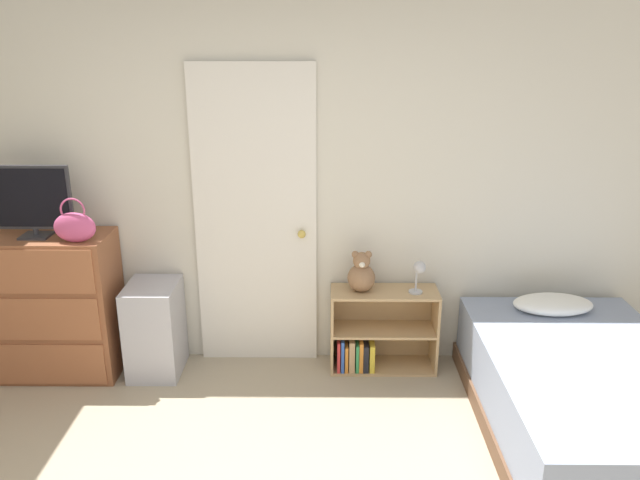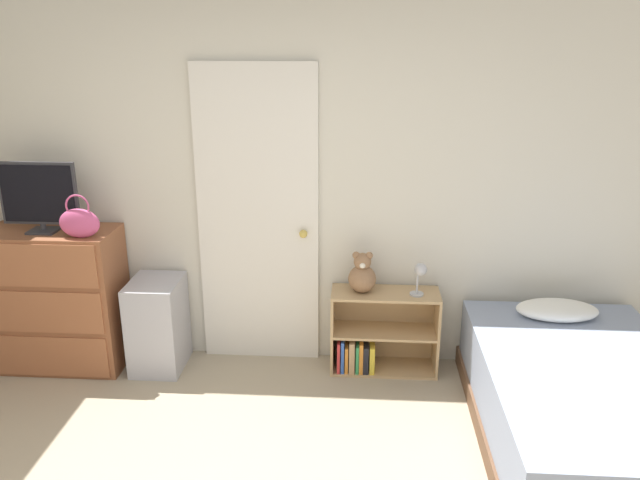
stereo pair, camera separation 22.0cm
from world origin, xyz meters
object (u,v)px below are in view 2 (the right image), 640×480
dresser (58,299)px  bed (584,406)px  desk_lamp (420,274)px  tv (39,196)px  handbag (79,222)px  storage_bin (158,324)px  bookshelf (375,337)px  teddy_bear (362,275)px

dresser → bed: dresser is taller
desk_lamp → tv: bearing=-178.6°
dresser → bed: bearing=-11.6°
tv → handbag: 0.35m
desk_lamp → bed: bearing=-39.3°
storage_bin → desk_lamp: size_ratio=2.81×
storage_bin → desk_lamp: bearing=0.9°
handbag → desk_lamp: handbag is taller
tv → bookshelf: 2.42m
handbag → desk_lamp: 2.22m
dresser → tv: 0.74m
bed → storage_bin: bearing=165.4°
handbag → dresser: bearing=155.8°
bed → teddy_bear: bearing=148.9°
storage_bin → bed: storage_bin is taller
tv → bookshelf: tv is taller
tv → bed: 3.57m
dresser → tv: size_ratio=1.92×
desk_lamp → bed: (0.88, -0.72, -0.49)m
dresser → storage_bin: bearing=0.7°
tv → handbag: size_ratio=1.80×
teddy_bear → bed: bearing=-31.1°
dresser → handbag: bearing=-24.2°
bookshelf → tv: bearing=-177.3°
bookshelf → teddy_bear: bearing=-176.0°
tv → dresser: bearing=58.6°
teddy_bear → tv: bearing=-177.3°
tv → storage_bin: size_ratio=0.80×
teddy_bear → desk_lamp: bearing=-5.7°
handbag → storage_bin: handbag is taller
tv → bed: (3.36, -0.66, -0.99)m
desk_lamp → handbag: bearing=-175.7°
handbag → bed: 3.23m
teddy_bear → desk_lamp: 0.38m
dresser → teddy_bear: size_ratio=3.47×
storage_bin → teddy_bear: size_ratio=2.25×
storage_bin → bookshelf: 1.51m
tv → desk_lamp: 2.53m
dresser → desk_lamp: bearing=0.8°
storage_bin → teddy_bear: bearing=2.7°
dresser → bed: (3.35, -0.69, -0.25)m
bookshelf → handbag: bearing=-173.7°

